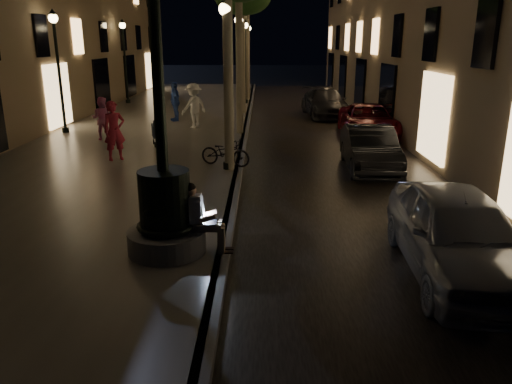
{
  "coord_description": "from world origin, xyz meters",
  "views": [
    {
      "loc": [
        0.7,
        -6.29,
        3.86
      ],
      "look_at": [
        0.59,
        3.0,
        1.01
      ],
      "focal_mm": 35.0,
      "sensor_mm": 36.0,
      "label": 1
    }
  ],
  "objects_px": {
    "lamp_curb_c": "(245,51)",
    "lamp_curb_b": "(239,55)",
    "lamp_left_b": "(57,56)",
    "pedestrian_red": "(114,131)",
    "pedestrian_pink": "(102,119)",
    "car_third": "(368,121)",
    "seated_man_laptop": "(200,215)",
    "pedestrian_blue": "(175,101)",
    "lamp_curb_d": "(249,48)",
    "car_second": "(370,149)",
    "car_rear": "(325,103)",
    "lamp_curb_a": "(226,63)",
    "lamp_left_c": "(124,51)",
    "stroller": "(159,131)",
    "bicycle": "(225,152)",
    "pedestrian_white": "(194,106)",
    "fountain_lamppost": "(165,198)",
    "car_front": "(457,233)"
  },
  "relations": [
    {
      "from": "car_second",
      "to": "bicycle",
      "type": "xyz_separation_m",
      "value": [
        -4.4,
        -0.29,
        -0.05
      ]
    },
    {
      "from": "lamp_curb_c",
      "to": "pedestrian_pink",
      "type": "relative_size",
      "value": 2.98
    },
    {
      "from": "fountain_lamppost",
      "to": "car_second",
      "type": "bearing_deg",
      "value": 53.2
    },
    {
      "from": "lamp_curb_d",
      "to": "stroller",
      "type": "relative_size",
      "value": 4.48
    },
    {
      "from": "seated_man_laptop",
      "to": "lamp_curb_a",
      "type": "bearing_deg",
      "value": 89.15
    },
    {
      "from": "pedestrian_pink",
      "to": "stroller",
      "type": "bearing_deg",
      "value": 158.29
    },
    {
      "from": "lamp_curb_d",
      "to": "car_second",
      "type": "bearing_deg",
      "value": -79.55
    },
    {
      "from": "car_third",
      "to": "seated_man_laptop",
      "type": "bearing_deg",
      "value": -109.58
    },
    {
      "from": "lamp_curb_b",
      "to": "car_front",
      "type": "relative_size",
      "value": 1.11
    },
    {
      "from": "lamp_left_b",
      "to": "car_rear",
      "type": "height_order",
      "value": "lamp_left_b"
    },
    {
      "from": "pedestrian_white",
      "to": "fountain_lamppost",
      "type": "bearing_deg",
      "value": 50.31
    },
    {
      "from": "lamp_curb_d",
      "to": "stroller",
      "type": "xyz_separation_m",
      "value": [
        -2.69,
        -20.67,
        -2.5
      ]
    },
    {
      "from": "lamp_left_b",
      "to": "lamp_curb_d",
      "type": "bearing_deg",
      "value": 68.47
    },
    {
      "from": "lamp_curb_b",
      "to": "pedestrian_red",
      "type": "bearing_deg",
      "value": -117.67
    },
    {
      "from": "car_second",
      "to": "car_rear",
      "type": "xyz_separation_m",
      "value": [
        0.0,
        11.32,
        0.04
      ]
    },
    {
      "from": "seated_man_laptop",
      "to": "pedestrian_blue",
      "type": "distance_m",
      "value": 15.42
    },
    {
      "from": "lamp_left_b",
      "to": "pedestrian_blue",
      "type": "xyz_separation_m",
      "value": [
        4.03,
        3.12,
        -2.14
      ]
    },
    {
      "from": "lamp_curb_d",
      "to": "car_third",
      "type": "height_order",
      "value": "lamp_curb_d"
    },
    {
      "from": "seated_man_laptop",
      "to": "car_rear",
      "type": "distance_m",
      "value": 18.53
    },
    {
      "from": "lamp_curb_c",
      "to": "pedestrian_white",
      "type": "bearing_deg",
      "value": -102.4
    },
    {
      "from": "lamp_curb_a",
      "to": "lamp_curb_b",
      "type": "xyz_separation_m",
      "value": [
        0.0,
        8.0,
        0.0
      ]
    },
    {
      "from": "lamp_curb_a",
      "to": "lamp_left_b",
      "type": "height_order",
      "value": "same"
    },
    {
      "from": "fountain_lamppost",
      "to": "pedestrian_white",
      "type": "distance_m",
      "value": 13.27
    },
    {
      "from": "seated_man_laptop",
      "to": "lamp_curb_d",
      "type": "height_order",
      "value": "lamp_curb_d"
    },
    {
      "from": "pedestrian_white",
      "to": "bicycle",
      "type": "distance_m",
      "value": 7.08
    },
    {
      "from": "lamp_left_c",
      "to": "stroller",
      "type": "distance_m",
      "value": 13.64
    },
    {
      "from": "stroller",
      "to": "lamp_left_c",
      "type": "bearing_deg",
      "value": 92.59
    },
    {
      "from": "fountain_lamppost",
      "to": "lamp_left_c",
      "type": "distance_m",
      "value": 23.0
    },
    {
      "from": "lamp_curb_a",
      "to": "lamp_left_c",
      "type": "bearing_deg",
      "value": 113.93
    },
    {
      "from": "lamp_curb_d",
      "to": "car_front",
      "type": "bearing_deg",
      "value": -81.96
    },
    {
      "from": "seated_man_laptop",
      "to": "bicycle",
      "type": "bearing_deg",
      "value": 90.1
    },
    {
      "from": "fountain_lamppost",
      "to": "pedestrian_blue",
      "type": "height_order",
      "value": "fountain_lamppost"
    },
    {
      "from": "lamp_curb_c",
      "to": "lamp_left_c",
      "type": "relative_size",
      "value": 1.0
    },
    {
      "from": "fountain_lamppost",
      "to": "stroller",
      "type": "height_order",
      "value": "fountain_lamppost"
    },
    {
      "from": "lamp_curb_b",
      "to": "lamp_curb_d",
      "type": "bearing_deg",
      "value": 90.0
    },
    {
      "from": "lamp_curb_c",
      "to": "pedestrian_blue",
      "type": "height_order",
      "value": "lamp_curb_c"
    },
    {
      "from": "lamp_left_c",
      "to": "car_rear",
      "type": "distance_m",
      "value": 12.34
    },
    {
      "from": "lamp_left_b",
      "to": "pedestrian_red",
      "type": "height_order",
      "value": "lamp_left_b"
    },
    {
      "from": "fountain_lamppost",
      "to": "car_rear",
      "type": "relative_size",
      "value": 1.07
    },
    {
      "from": "seated_man_laptop",
      "to": "car_second",
      "type": "xyz_separation_m",
      "value": [
        4.39,
        6.68,
        -0.22
      ]
    },
    {
      "from": "lamp_curb_a",
      "to": "pedestrian_pink",
      "type": "xyz_separation_m",
      "value": [
        -5.04,
        4.44,
        -2.23
      ]
    },
    {
      "from": "lamp_left_b",
      "to": "pedestrian_pink",
      "type": "height_order",
      "value": "lamp_left_b"
    },
    {
      "from": "lamp_curb_b",
      "to": "car_third",
      "type": "height_order",
      "value": "lamp_curb_b"
    },
    {
      "from": "lamp_curb_a",
      "to": "pedestrian_pink",
      "type": "relative_size",
      "value": 2.98
    },
    {
      "from": "lamp_curb_a",
      "to": "stroller",
      "type": "relative_size",
      "value": 4.48
    },
    {
      "from": "lamp_curb_c",
      "to": "lamp_curb_b",
      "type": "bearing_deg",
      "value": -90.0
    },
    {
      "from": "seated_man_laptop",
      "to": "lamp_left_b",
      "type": "relative_size",
      "value": 0.27
    },
    {
      "from": "lamp_curb_c",
      "to": "pedestrian_blue",
      "type": "distance_m",
      "value": 7.83
    },
    {
      "from": "seated_man_laptop",
      "to": "car_third",
      "type": "distance_m",
      "value": 13.45
    },
    {
      "from": "seated_man_laptop",
      "to": "stroller",
      "type": "height_order",
      "value": "seated_man_laptop"
    }
  ]
}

